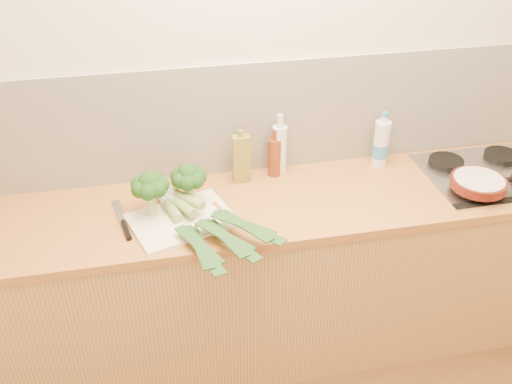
% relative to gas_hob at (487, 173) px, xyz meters
% --- Properties ---
extents(room_shell, '(3.50, 3.50, 3.50)m').
position_rel_gas_hob_xyz_m(room_shell, '(-1.02, 0.29, 0.26)').
color(room_shell, beige).
rests_on(room_shell, ground).
extents(counter, '(3.20, 0.62, 0.90)m').
position_rel_gas_hob_xyz_m(counter, '(-1.02, 0.00, -0.46)').
color(counter, tan).
rests_on(counter, ground).
extents(gas_hob, '(0.58, 0.50, 0.04)m').
position_rel_gas_hob_xyz_m(gas_hob, '(0.00, 0.00, 0.00)').
color(gas_hob, silver).
rests_on(gas_hob, counter).
extents(chopping_board, '(0.49, 0.42, 0.01)m').
position_rel_gas_hob_xyz_m(chopping_board, '(-1.47, -0.07, -0.01)').
color(chopping_board, white).
rests_on(chopping_board, counter).
extents(broccoli_left, '(0.16, 0.16, 0.21)m').
position_rel_gas_hob_xyz_m(broccoli_left, '(-1.58, -0.01, 0.14)').
color(broccoli_left, '#9CAB64').
rests_on(broccoli_left, chopping_board).
extents(broccoli_right, '(0.16, 0.16, 0.19)m').
position_rel_gas_hob_xyz_m(broccoli_right, '(-1.42, 0.05, 0.13)').
color(broccoli_right, '#9CAB64').
rests_on(broccoli_right, chopping_board).
extents(leek_front, '(0.24, 0.63, 0.04)m').
position_rel_gas_hob_xyz_m(leek_front, '(-1.47, -0.12, 0.02)').
color(leek_front, white).
rests_on(leek_front, chopping_board).
extents(leek_mid, '(0.36, 0.59, 0.04)m').
position_rel_gas_hob_xyz_m(leek_mid, '(-1.41, -0.12, 0.04)').
color(leek_mid, white).
rests_on(leek_mid, chopping_board).
extents(leek_back, '(0.49, 0.55, 0.04)m').
position_rel_gas_hob_xyz_m(leek_back, '(-1.38, -0.08, 0.06)').
color(leek_back, white).
rests_on(leek_back, chopping_board).
extents(chefs_knife, '(0.09, 0.32, 0.02)m').
position_rel_gas_hob_xyz_m(chefs_knife, '(-1.71, -0.07, -0.01)').
color(chefs_knife, silver).
rests_on(chefs_knife, counter).
extents(skillet, '(0.37, 0.25, 0.04)m').
position_rel_gas_hob_xyz_m(skillet, '(-0.13, -0.13, 0.05)').
color(skillet, '#51170D').
rests_on(skillet, gas_hob).
extents(oil_tin, '(0.08, 0.05, 0.26)m').
position_rel_gas_hob_xyz_m(oil_tin, '(-1.16, 0.20, 0.11)').
color(oil_tin, olive).
rests_on(oil_tin, counter).
extents(glass_bottle, '(0.07, 0.07, 0.30)m').
position_rel_gas_hob_xyz_m(glass_bottle, '(-0.97, 0.24, 0.11)').
color(glass_bottle, silver).
rests_on(glass_bottle, counter).
extents(amber_bottle, '(0.06, 0.06, 0.24)m').
position_rel_gas_hob_xyz_m(amber_bottle, '(-0.99, 0.22, 0.08)').
color(amber_bottle, maroon).
rests_on(amber_bottle, counter).
extents(water_bottle, '(0.08, 0.08, 0.26)m').
position_rel_gas_hob_xyz_m(water_bottle, '(-0.47, 0.21, 0.10)').
color(water_bottle, silver).
rests_on(water_bottle, counter).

